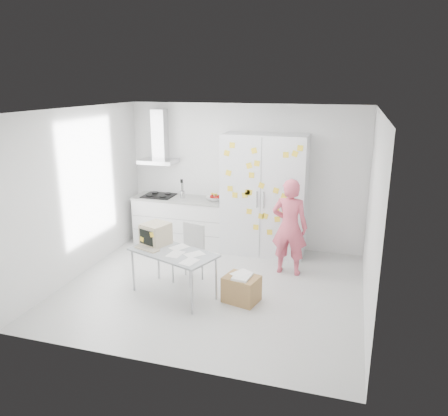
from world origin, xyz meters
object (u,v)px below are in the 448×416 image
(desk, at_px, (162,242))
(person, at_px, (289,227))
(cardboard_box, at_px, (241,288))
(chair, at_px, (190,249))

(desk, bearing_deg, person, 53.93)
(person, relative_size, cardboard_box, 2.89)
(person, bearing_deg, chair, 29.30)
(person, bearing_deg, desk, 36.99)
(chair, xyz_separation_m, cardboard_box, (0.97, -0.47, -0.32))
(person, height_order, cardboard_box, person)
(cardboard_box, bearing_deg, desk, 178.83)
(person, height_order, chair, person)
(person, xyz_separation_m, cardboard_box, (-0.50, -1.18, -0.61))
(person, distance_m, cardboard_box, 1.41)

